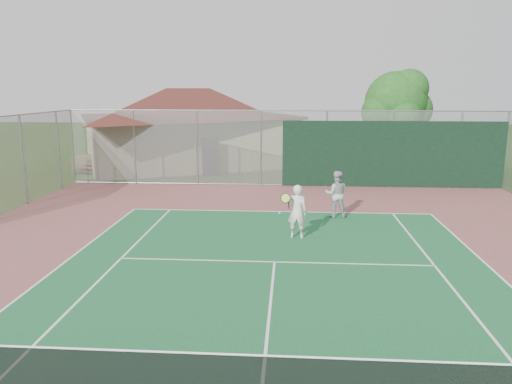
% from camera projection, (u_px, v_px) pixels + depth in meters
% --- Properties ---
extents(back_fence, '(20.08, 0.11, 3.53)m').
position_uv_depth(back_fence, '(328.00, 151.00, 22.93)').
color(back_fence, gray).
rests_on(back_fence, ground).
extents(side_fence_left, '(0.08, 9.00, 3.50)m').
position_uv_depth(side_fence_left, '(23.00, 160.00, 19.37)').
color(side_fence_left, gray).
rests_on(side_fence_left, ground).
extents(clubhouse, '(14.71, 12.70, 5.35)m').
position_uv_depth(clubhouse, '(189.00, 119.00, 29.41)').
color(clubhouse, tan).
rests_on(clubhouse, ground).
extents(bleachers, '(3.21, 2.48, 1.00)m').
position_uv_depth(bleachers, '(106.00, 164.00, 26.68)').
color(bleachers, '#AA4027').
rests_on(bleachers, ground).
extents(tree, '(3.96, 3.75, 5.52)m').
position_uv_depth(tree, '(397.00, 104.00, 27.13)').
color(tree, '#382514').
rests_on(tree, ground).
extents(player_white_front, '(0.86, 0.68, 1.65)m').
position_uv_depth(player_white_front, '(297.00, 212.00, 15.04)').
color(player_white_front, silver).
rests_on(player_white_front, ground).
extents(player_grey_back, '(0.81, 0.64, 1.65)m').
position_uv_depth(player_grey_back, '(336.00, 195.00, 17.54)').
color(player_grey_back, '#ACAFB2').
rests_on(player_grey_back, ground).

